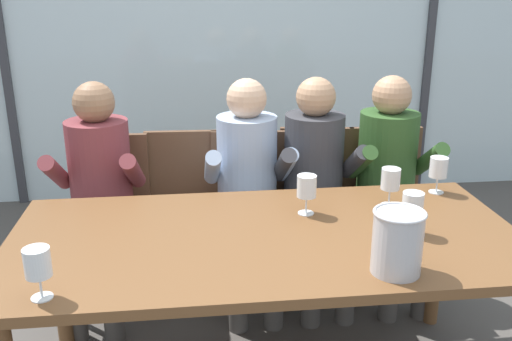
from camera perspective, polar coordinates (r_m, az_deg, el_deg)
name	(u,v)px	position (r m, az deg, el deg)	size (l,w,h in m)	color
ground	(243,274)	(3.48, -1.27, -10.32)	(14.00, 14.00, 0.00)	#4C4742
window_glass_panel	(225,33)	(4.44, -3.17, 13.69)	(7.24, 0.03, 2.60)	silver
window_mullion_left	(1,35)	(4.62, -24.26, 12.30)	(0.06, 0.06, 2.60)	#38383D
window_mullion_right	(430,31)	(4.81, 17.15, 13.30)	(0.06, 0.06, 2.60)	#38383D
hillside_vineyard	(208,26)	(7.91, -4.82, 14.27)	(13.24, 2.40, 2.15)	#477A38
dining_table	(266,251)	(2.30, 1.03, -8.09)	(2.04, 0.98, 0.73)	brown
chair_near_curtain	(110,205)	(3.19, -14.47, -3.39)	(0.46, 0.46, 0.89)	brown
chair_left_of_center	(183,200)	(3.19, -7.34, -2.95)	(0.46, 0.46, 0.89)	brown
chair_center	(249,200)	(3.16, -0.73, -3.00)	(0.48, 0.48, 0.89)	brown
chair_right_of_center	(316,195)	(3.25, 6.09, -2.49)	(0.50, 0.50, 0.89)	brown
chair_near_window_right	(386,195)	(3.32, 12.96, -2.38)	(0.47, 0.47, 0.89)	brown
person_maroon_top	(98,184)	(3.00, -15.62, -1.36)	(0.48, 0.62, 1.21)	brown
person_pale_blue_shirt	(249,178)	(2.98, -0.74, -0.81)	(0.46, 0.61, 1.21)	#9EB2D1
person_charcoal_jacket	(317,176)	(3.04, 6.14, -0.53)	(0.47, 0.62, 1.21)	#38383D
person_olive_shirt	(391,173)	(3.15, 13.45, -0.23)	(0.47, 0.62, 1.21)	#2D5123
ice_bucket_primary	(397,241)	(2.00, 14.05, -6.90)	(0.18, 0.18, 0.23)	#B7B7BC
wine_glass_by_left_taster	(438,169)	(2.79, 17.89, 0.15)	(0.08, 0.08, 0.17)	silver
wine_glass_near_bucket	(38,264)	(1.91, -21.13, -8.73)	(0.08, 0.08, 0.17)	silver
wine_glass_center_pour	(391,181)	(2.57, 13.38, -1.00)	(0.08, 0.08, 0.17)	silver
wine_glass_by_right_taster	(413,206)	(2.31, 15.48, -3.48)	(0.08, 0.08, 0.17)	silver
wine_glass_spare_empty	(307,188)	(2.42, 5.12, -1.77)	(0.08, 0.08, 0.17)	silver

